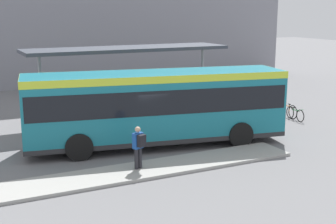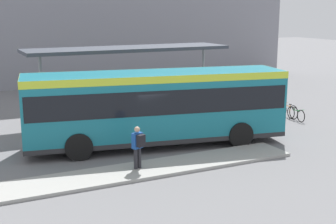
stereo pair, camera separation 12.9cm
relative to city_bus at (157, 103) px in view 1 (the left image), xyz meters
The scene contains 10 objects.
ground_plane 1.88m from the city_bus, 169.46° to the left, with size 120.00×120.00×0.00m, color slate.
curb_island 3.71m from the city_bus, 119.11° to the right, with size 11.62×1.80×0.12m.
city_bus is the anchor object (origin of this frame).
pedestrian_waiting 3.50m from the city_bus, 125.99° to the right, with size 0.45×0.49×1.58m.
bicycle_green 8.86m from the city_bus, ahead, with size 0.48×1.56×0.68m.
bicycle_orange 9.08m from the city_bus, 11.88° to the left, with size 0.48×1.79×0.77m.
bicycle_blue 9.10m from the city_bus, 16.98° to the left, with size 0.48×1.54×0.67m.
bicycle_yellow 9.74m from the city_bus, 20.68° to the left, with size 0.48×1.60×0.69m.
station_shelter 5.86m from the city_bus, 81.18° to the left, with size 10.90×2.73×3.85m.
potted_planter_near_shelter 4.79m from the city_bus, 141.96° to the left, with size 0.88×0.88×1.40m.
Camera 1 is at (-8.23, -17.76, 5.83)m, focal length 50.00 mm.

